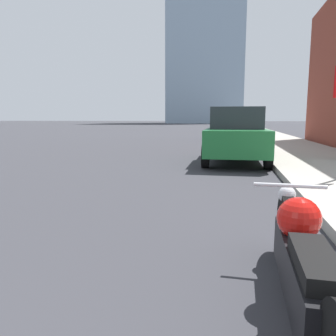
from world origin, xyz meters
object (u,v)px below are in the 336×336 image
Objects in this scene: parked_car_green at (236,135)px; parked_car_silver at (231,122)px; parked_car_blue at (230,126)px; parked_car_black at (229,124)px; parked_car_yellow at (231,122)px; motorcycle at (303,263)px.

parked_car_green is 35.49m from parked_car_silver.
parked_car_blue reaches higher than parked_car_black.
parked_car_yellow is at bearing 89.68° from parked_car_silver.
parked_car_blue is 0.95× the size of parked_car_black.
motorcycle is at bearing -83.72° from parked_car_blue.
parked_car_black is 1.17× the size of parked_car_silver.
parked_car_green is 1.00× the size of parked_car_yellow.
parked_car_silver is at bearing -88.91° from parked_car_yellow.
parked_car_silver is (-0.11, 35.49, 0.01)m from parked_car_green.
parked_car_blue reaches higher than parked_car_yellow.
parked_car_yellow reaches higher than motorcycle.
parked_car_blue is 1.11× the size of parked_car_silver.
parked_car_yellow is at bearing 85.75° from parked_car_black.
parked_car_blue reaches higher than parked_car_green.
parked_car_black is (-0.31, 23.20, -0.03)m from parked_car_green.
parked_car_silver is (-0.46, 43.63, 0.47)m from motorcycle.
parked_car_silver is at bearing 92.57° from motorcycle.
motorcycle is 53.97m from parked_car_yellow.
parked_car_green reaches higher than parked_car_black.
parked_car_black reaches higher than motorcycle.
motorcycle is at bearing -88.93° from parked_car_yellow.
parked_car_blue is at bearing -93.46° from parked_car_black.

